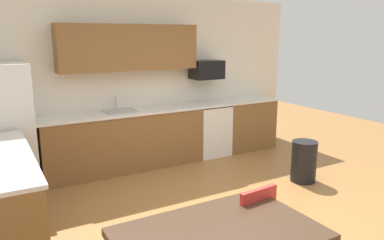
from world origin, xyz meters
The scene contains 15 objects.
ground_plane centered at (0.00, 0.00, 0.00)m, with size 12.00×12.00×0.00m, color #9E6B38.
wall_back centered at (0.00, 2.65, 1.35)m, with size 5.80×0.10×2.70m, color silver.
cabinet_run_back centered at (-0.48, 2.30, 0.45)m, with size 2.54×0.60×0.90m, color brown.
cabinet_run_back_right centered at (1.89, 2.30, 0.45)m, with size 1.01×0.60×0.90m, color brown.
cabinet_run_left centered at (-2.30, 0.80, 0.45)m, with size 0.60×2.00×0.90m, color brown.
countertop_back centered at (0.00, 2.30, 0.92)m, with size 4.80×0.64×0.04m, color silver.
upper_cabinets_back centered at (-0.30, 2.43, 1.90)m, with size 2.20×0.34×0.70m, color brown.
refrigerator centered at (-2.18, 2.22, 0.87)m, with size 0.76×0.70×1.74m, color white.
oven_range centered at (1.09, 2.30, 0.46)m, with size 0.60×0.60×0.91m.
microwave centered at (1.09, 2.40, 1.50)m, with size 0.54×0.36×0.32m, color black.
sink_basin centered at (-0.54, 2.30, 0.88)m, with size 0.48×0.40×0.14m, color #A5A8AD.
sink_faucet centered at (-0.54, 2.48, 1.04)m, with size 0.02×0.02×0.24m, color #B2B5BA.
dining_table centered at (-1.02, -1.18, 0.69)m, with size 1.40×0.90×0.75m.
chair_near_table centered at (-0.45, -1.03, 0.50)m, with size 0.43×0.43×0.85m.
trash_bin centered at (1.60, 0.52, 0.30)m, with size 0.36×0.36×0.60m, color black.
Camera 1 is at (-2.35, -3.14, 2.08)m, focal length 34.88 mm.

